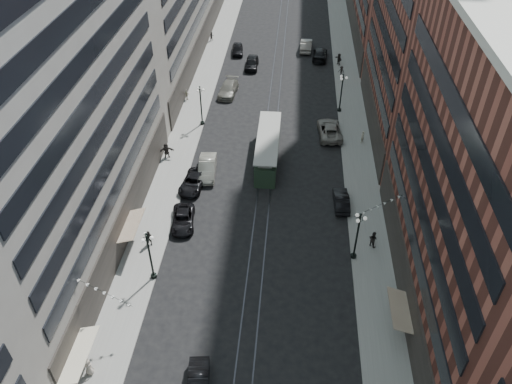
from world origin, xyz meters
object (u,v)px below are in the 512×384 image
(pedestrian_1, at_px, (88,367))
(car_extra_0, at_px, (207,168))
(car_11, at_px, (330,130))
(lamppost_sw_far, at_px, (150,254))
(car_7, at_px, (193,182))
(pedestrian_extra_1, at_px, (339,59))
(pedestrian_extra_0, at_px, (212,36))
(streetcar, at_px, (268,149))
(pedestrian_8, at_px, (362,137))
(lamppost_sw_mid, at_px, (201,104))
(lamppost_se_mid, at_px, (341,92))
(car_13, at_px, (252,63))
(car_2, at_px, (183,219))
(car_9, at_px, (237,49))
(car_14, at_px, (306,45))
(car_8, at_px, (228,89))
(pedestrian_5, at_px, (166,151))
(car_12, at_px, (320,54))
(lamppost_se_far, at_px, (357,235))
(pedestrian_9, at_px, (341,71))
(pedestrian_2, at_px, (149,239))
(pedestrian_6, at_px, (187,95))
(pedestrian_7, at_px, (373,239))
(car_10, at_px, (341,200))
(car_5, at_px, (199,384))

(pedestrian_1, height_order, car_extra_0, pedestrian_1)
(car_11, bearing_deg, pedestrian_1, 56.66)
(lamppost_sw_far, bearing_deg, car_11, 56.90)
(car_7, relative_size, car_extra_0, 0.95)
(pedestrian_extra_1, bearing_deg, pedestrian_extra_0, -143.87)
(streetcar, xyz_separation_m, pedestrian_8, (11.64, 4.47, -0.54))
(streetcar, height_order, pedestrian_extra_1, streetcar)
(lamppost_sw_mid, bearing_deg, lamppost_se_mid, 15.20)
(car_13, height_order, pedestrian_extra_0, pedestrian_extra_0)
(car_2, distance_m, car_9, 43.02)
(streetcar, bearing_deg, car_2, -122.78)
(streetcar, distance_m, car_14, 33.33)
(car_14, bearing_deg, pedestrian_extra_1, 135.51)
(car_11, relative_size, pedestrian_8, 3.78)
(pedestrian_8, bearing_deg, car_8, -75.52)
(pedestrian_1, bearing_deg, pedestrian_5, -76.33)
(car_12, bearing_deg, car_8, 48.67)
(car_13, relative_size, car_extra_0, 0.92)
(car_2, xyz_separation_m, car_8, (1.12, 28.48, 0.16))
(lamppost_se_far, xyz_separation_m, pedestrian_1, (-20.93, -13.89, -2.12))
(pedestrian_9, bearing_deg, pedestrian_extra_0, 170.90)
(lamppost_sw_mid, xyz_separation_m, pedestrian_extra_0, (-2.96, 28.31, -2.18))
(lamppost_sw_far, distance_m, pedestrian_1, 10.43)
(car_2, xyz_separation_m, car_7, (-0.07, 6.20, 0.03))
(car_7, relative_size, pedestrian_extra_0, 3.29)
(pedestrian_2, bearing_deg, car_12, 86.54)
(lamppost_se_mid, height_order, pedestrian_6, lamppost_se_mid)
(streetcar, bearing_deg, pedestrian_8, 21.03)
(car_12, bearing_deg, pedestrian_extra_1, 144.89)
(lamppost_sw_mid, xyz_separation_m, pedestrian_6, (-3.30, 6.48, -2.18))
(lamppost_sw_mid, xyz_separation_m, lamppost_se_mid, (18.40, 5.00, 0.00))
(lamppost_se_far, relative_size, pedestrian_extra_0, 3.58)
(pedestrian_9, bearing_deg, pedestrian_5, -112.70)
(pedestrian_1, bearing_deg, car_7, -86.24)
(pedestrian_2, relative_size, car_12, 0.30)
(car_9, xyz_separation_m, pedestrian_9, (17.04, -7.39, 0.16))
(pedestrian_2, relative_size, car_7, 0.34)
(car_8, bearing_deg, car_12, 49.84)
(lamppost_sw_mid, distance_m, pedestrian_extra_0, 28.55)
(pedestrian_5, height_order, pedestrian_7, pedestrian_5)
(pedestrian_5, xyz_separation_m, pedestrian_8, (23.82, 5.24, -0.17))
(car_7, bearing_deg, car_10, 0.64)
(pedestrian_6, bearing_deg, car_2, 122.96)
(lamppost_se_far, height_order, pedestrian_extra_0, lamppost_se_far)
(car_9, relative_size, pedestrian_extra_0, 2.90)
(car_5, distance_m, car_extra_0, 26.95)
(car_7, relative_size, car_13, 1.02)
(lamppost_sw_far, height_order, pedestrian_6, lamppost_sw_far)
(pedestrian_9, bearing_deg, pedestrian_8, -65.06)
(lamppost_sw_far, height_order, pedestrian_extra_1, lamppost_sw_far)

